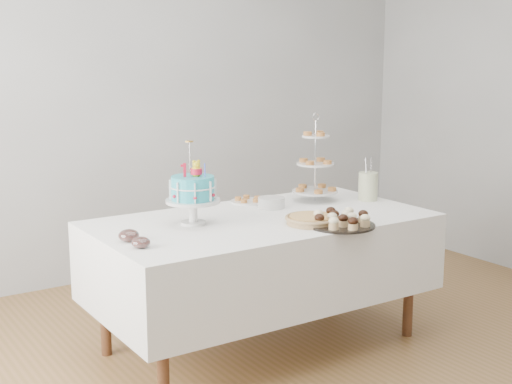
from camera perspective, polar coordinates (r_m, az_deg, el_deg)
floor at (r=4.08m, az=2.87°, el=-13.48°), size 5.00×5.00×0.00m
walls at (r=3.73m, az=3.07°, el=5.73°), size 5.04×4.04×2.70m
table at (r=4.12m, az=0.48°, el=-5.16°), size 1.92×1.02×0.77m
birthday_cake at (r=3.90m, az=-5.06°, el=-0.82°), size 0.30×0.30×0.46m
cupcake_tray at (r=3.89m, az=6.86°, el=-2.15°), size 0.37×0.37×0.08m
pie at (r=3.93m, az=4.48°, el=-2.19°), size 0.30×0.30×0.05m
tiered_stand at (r=4.50m, az=4.77°, el=2.22°), size 0.29×0.29×0.56m
plate_stack at (r=4.32m, az=1.24°, el=-0.85°), size 0.16×0.16×0.06m
pastry_plate at (r=4.48m, az=-0.61°, el=-0.65°), size 0.22×0.22×0.03m
jam_bowl_a at (r=3.62m, az=-10.14°, el=-3.46°), size 0.10×0.10×0.06m
jam_bowl_b at (r=3.49m, az=-9.20°, el=-4.02°), size 0.09×0.09×0.06m
utensil_pitcher at (r=4.59m, az=8.96°, el=0.55°), size 0.13×0.12×0.27m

